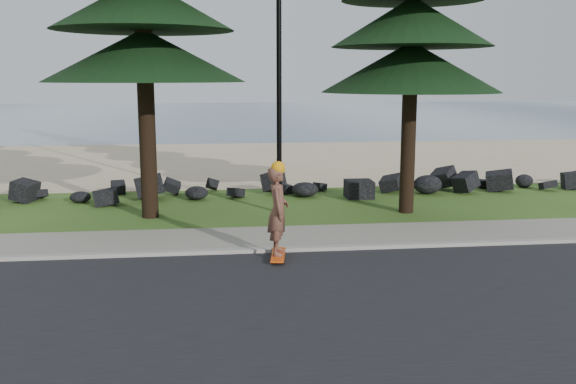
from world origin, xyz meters
name	(u,v)px	position (x,y,z in m)	size (l,w,h in m)	color
ground	(294,241)	(0.00, 0.00, 0.00)	(160.00, 160.00, 0.00)	#3E5B1C
road	(330,311)	(0.00, -4.50, 0.01)	(160.00, 7.00, 0.02)	black
kerb	(300,249)	(0.00, -0.90, 0.05)	(160.00, 0.20, 0.10)	#A19A91
sidewalk	(293,237)	(0.00, 0.20, 0.04)	(160.00, 2.00, 0.08)	gray
beach_sand	(253,160)	(0.00, 14.50, 0.01)	(160.00, 15.00, 0.01)	tan
ocean	(229,114)	(0.00, 51.00, 0.00)	(160.00, 58.00, 0.01)	#3E5877
seawall_boulders	(271,196)	(0.00, 5.60, 0.00)	(60.00, 2.40, 1.10)	black
lamp_post	(279,60)	(0.00, 3.20, 4.13)	(0.25, 0.14, 8.14)	black
skateboarder	(278,211)	(-0.52, -1.46, 1.02)	(0.53, 1.12, 2.03)	#DF480D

